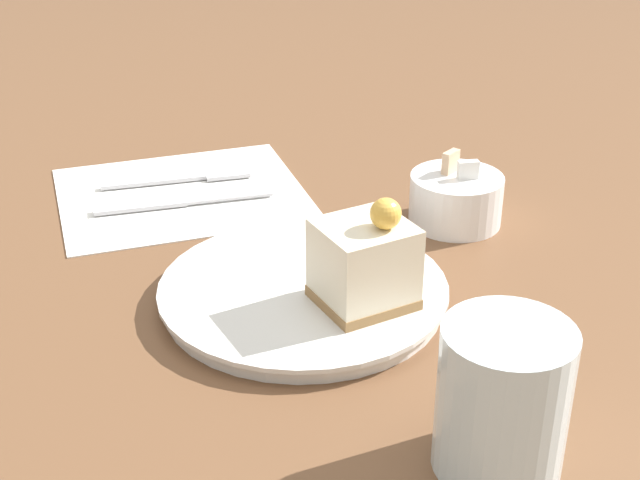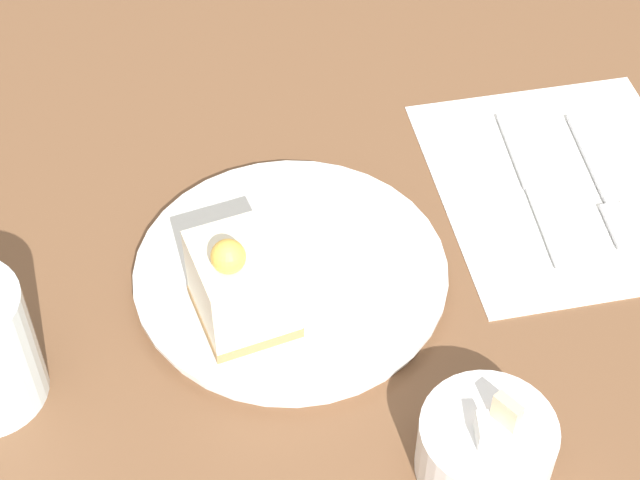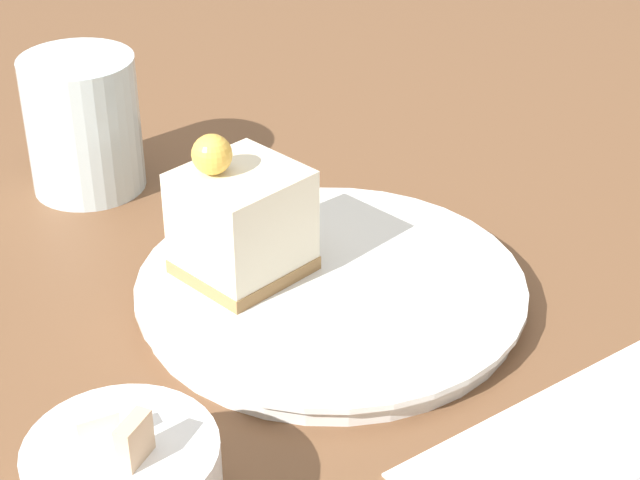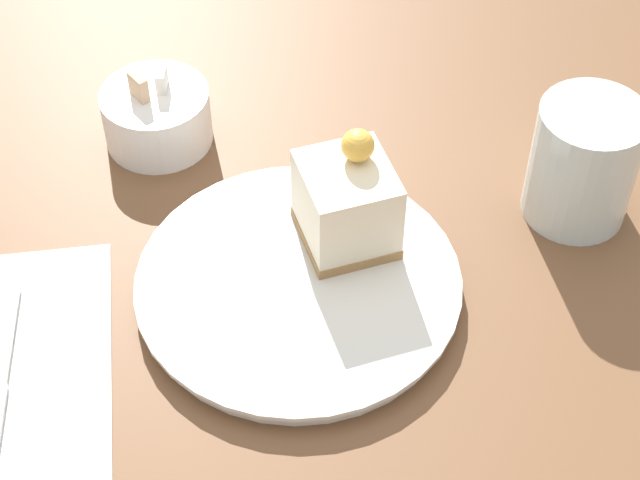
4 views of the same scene
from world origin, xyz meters
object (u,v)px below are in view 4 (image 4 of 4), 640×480
(plate, at_px, (298,285))
(sugar_bowl, at_px, (157,116))
(cake_slice, at_px, (347,203))
(drinking_glass, at_px, (583,163))

(plate, height_order, sugar_bowl, sugar_bowl)
(plate, distance_m, cake_slice, 0.07)
(drinking_glass, bearing_deg, sugar_bowl, 144.26)
(cake_slice, relative_size, drinking_glass, 0.93)
(sugar_bowl, bearing_deg, drinking_glass, -35.74)
(plate, bearing_deg, cake_slice, 28.30)
(plate, distance_m, sugar_bowl, 0.21)
(cake_slice, height_order, sugar_bowl, cake_slice)
(plate, relative_size, cake_slice, 2.59)
(drinking_glass, bearing_deg, cake_slice, 171.87)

